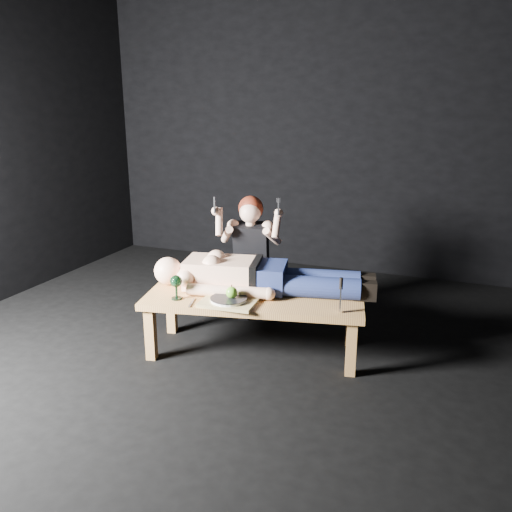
{
  "coord_description": "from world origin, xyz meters",
  "views": [
    {
      "loc": [
        1.53,
        -3.22,
        1.84
      ],
      "look_at": [
        0.16,
        0.23,
        0.75
      ],
      "focal_mm": 36.89,
      "sensor_mm": 36.0,
      "label": 1
    }
  ],
  "objects_px": {
    "lying_man": "(264,273)",
    "carving_knife": "(341,295)",
    "kneeling_woman": "(253,257)",
    "goblet": "(176,287)",
    "serving_tray": "(229,302)",
    "table": "(254,324)"
  },
  "relations": [
    {
      "from": "goblet",
      "to": "table",
      "type": "bearing_deg",
      "value": 27.11
    },
    {
      "from": "kneeling_woman",
      "to": "carving_knife",
      "type": "height_order",
      "value": "kneeling_woman"
    },
    {
      "from": "serving_tray",
      "to": "kneeling_woman",
      "type": "bearing_deg",
      "value": 99.02
    },
    {
      "from": "table",
      "to": "carving_knife",
      "type": "bearing_deg",
      "value": -18.06
    },
    {
      "from": "carving_knife",
      "to": "serving_tray",
      "type": "bearing_deg",
      "value": 177.63
    },
    {
      "from": "serving_tray",
      "to": "carving_knife",
      "type": "relative_size",
      "value": 1.56
    },
    {
      "from": "serving_tray",
      "to": "goblet",
      "type": "height_order",
      "value": "goblet"
    },
    {
      "from": "table",
      "to": "kneeling_woman",
      "type": "distance_m",
      "value": 0.7
    },
    {
      "from": "lying_man",
      "to": "carving_knife",
      "type": "xyz_separation_m",
      "value": [
        0.65,
        -0.23,
        -0.01
      ]
    },
    {
      "from": "goblet",
      "to": "carving_knife",
      "type": "height_order",
      "value": "carving_knife"
    },
    {
      "from": "table",
      "to": "lying_man",
      "type": "relative_size",
      "value": 0.94
    },
    {
      "from": "table",
      "to": "carving_knife",
      "type": "distance_m",
      "value": 0.76
    },
    {
      "from": "table",
      "to": "carving_knife",
      "type": "height_order",
      "value": "carving_knife"
    },
    {
      "from": "kneeling_woman",
      "to": "goblet",
      "type": "height_order",
      "value": "kneeling_woman"
    },
    {
      "from": "serving_tray",
      "to": "goblet",
      "type": "relative_size",
      "value": 2.14
    },
    {
      "from": "kneeling_woman",
      "to": "carving_knife",
      "type": "bearing_deg",
      "value": -47.47
    },
    {
      "from": "lying_man",
      "to": "table",
      "type": "bearing_deg",
      "value": -109.42
    },
    {
      "from": "goblet",
      "to": "carving_knife",
      "type": "relative_size",
      "value": 0.73
    },
    {
      "from": "goblet",
      "to": "kneeling_woman",
      "type": "bearing_deg",
      "value": 71.63
    },
    {
      "from": "kneeling_woman",
      "to": "goblet",
      "type": "distance_m",
      "value": 0.86
    },
    {
      "from": "kneeling_woman",
      "to": "carving_knife",
      "type": "xyz_separation_m",
      "value": [
        0.9,
        -0.63,
        0.0
      ]
    },
    {
      "from": "table",
      "to": "carving_knife",
      "type": "xyz_separation_m",
      "value": [
        0.67,
        -0.07,
        0.35
      ]
    }
  ]
}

